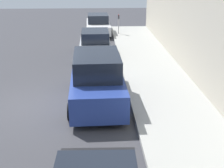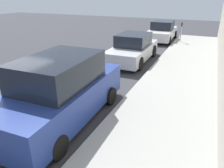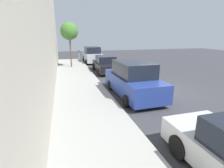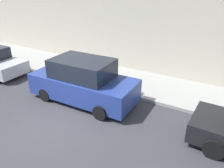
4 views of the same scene
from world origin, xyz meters
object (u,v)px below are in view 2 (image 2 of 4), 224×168
(parked_sedan_fourth, at_px, (133,49))
(parked_sedan_fifth, at_px, (162,31))
(parked_suv_third, at_px, (61,91))
(parking_meter_far, at_px, (181,30))

(parked_sedan_fourth, xyz_separation_m, parked_sedan_fifth, (0.23, 6.70, 0.00))
(parked_suv_third, bearing_deg, parked_sedan_fifth, 89.33)
(parked_sedan_fourth, relative_size, parked_sedan_fifth, 1.00)
(parked_suv_third, height_order, parked_sedan_fifth, parked_suv_third)
(parked_sedan_fifth, xyz_separation_m, parking_meter_far, (1.58, -0.80, 0.33))
(parked_suv_third, relative_size, parking_meter_far, 3.27)
(parked_sedan_fifth, bearing_deg, parked_sedan_fourth, -91.93)
(parked_suv_third, height_order, parked_sedan_fourth, parked_suv_third)
(parked_sedan_fifth, bearing_deg, parking_meter_far, -26.80)
(parked_sedan_fourth, bearing_deg, parked_suv_third, -89.44)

